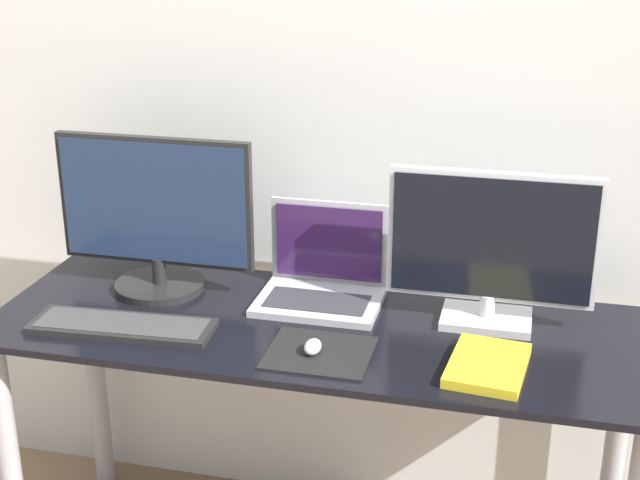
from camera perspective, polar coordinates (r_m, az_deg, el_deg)
wall_back at (r=2.32m, az=2.03°, el=9.89°), size 7.00×0.05×2.50m
desk at (r=2.22m, az=-0.09°, el=-8.62°), size 1.60×0.58×0.74m
monitor_left at (r=2.31m, az=-10.48°, el=1.44°), size 0.52×0.23×0.41m
monitor_right at (r=2.13m, az=10.91°, el=-0.53°), size 0.49×0.15×0.38m
laptop at (r=2.27m, az=0.20°, el=-2.37°), size 0.31×0.24×0.24m
keyboard at (r=2.18m, az=-12.54°, el=-5.39°), size 0.45×0.16×0.02m
mousepad at (r=2.02m, az=-0.05°, el=-7.23°), size 0.23×0.21×0.00m
mouse at (r=2.01m, az=-0.47°, el=-6.85°), size 0.04×0.06×0.03m
book at (r=1.98m, az=10.68°, el=-7.88°), size 0.18×0.24×0.02m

